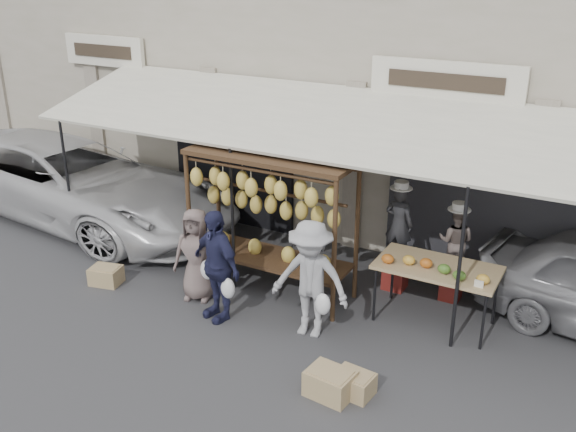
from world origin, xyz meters
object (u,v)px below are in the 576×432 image
at_px(produce_table, 437,269).
at_px(vendor_left, 399,224).
at_px(banana_rack, 269,198).
at_px(vendor_right, 456,242).
at_px(customer_right, 310,279).
at_px(crate_near_a, 330,383).
at_px(crate_far, 106,275).
at_px(customer_left, 197,255).
at_px(crate_near_b, 354,384).
at_px(customer_mid, 216,265).
at_px(van, 64,161).

height_order(produce_table, vendor_left, vendor_left).
bearing_deg(banana_rack, vendor_right, 23.53).
height_order(customer_right, crate_near_a, customer_right).
relative_size(banana_rack, crate_far, 5.47).
distance_m(banana_rack, customer_left, 1.40).
relative_size(produce_table, crate_near_b, 3.71).
distance_m(customer_mid, customer_right, 1.40).
distance_m(banana_rack, van, 5.35).
height_order(crate_near_a, crate_far, crate_near_a).
height_order(banana_rack, van, van).
distance_m(customer_mid, crate_near_b, 2.65).
relative_size(customer_mid, crate_near_b, 3.66).
distance_m(banana_rack, vendor_right, 2.87).
xyz_separation_m(vendor_left, customer_right, (-0.58, -1.84, -0.25)).
xyz_separation_m(banana_rack, produce_table, (2.54, 0.29, -0.70)).
xyz_separation_m(vendor_right, crate_near_a, (-0.62, -3.03, -0.80)).
relative_size(customer_left, customer_right, 0.86).
bearing_deg(banana_rack, customer_left, -140.37).
xyz_separation_m(customer_left, customer_right, (1.97, -0.09, 0.12)).
bearing_deg(produce_table, vendor_left, 138.03).
bearing_deg(vendor_left, customer_right, 79.08).
bearing_deg(vendor_left, crate_near_b, 106.73).
bearing_deg(vendor_right, van, -0.32).
distance_m(vendor_right, crate_near_b, 3.00).
height_order(produce_table, crate_near_a, produce_table).
relative_size(vendor_right, crate_near_a, 2.00).
height_order(crate_near_b, crate_far, crate_far).
height_order(banana_rack, produce_table, banana_rack).
xyz_separation_m(customer_left, crate_near_b, (3.05, -1.03, -0.59)).
height_order(vendor_left, crate_near_b, vendor_left).
bearing_deg(crate_near_b, van, 160.67).
height_order(produce_table, customer_right, customer_right).
distance_m(produce_table, customer_mid, 3.11).
relative_size(customer_right, crate_near_a, 3.10).
height_order(banana_rack, crate_near_a, banana_rack).
relative_size(crate_far, van, 0.09).
relative_size(vendor_left, customer_left, 0.85).
bearing_deg(vendor_right, customer_mid, 35.15).
height_order(customer_right, crate_near_b, customer_right).
relative_size(vendor_left, customer_right, 0.73).
height_order(vendor_right, crate_near_a, vendor_right).
height_order(produce_table, crate_far, produce_table).
bearing_deg(produce_table, banana_rack, -173.58).
distance_m(customer_mid, crate_near_a, 2.47).
bearing_deg(vendor_left, customer_mid, 53.40).
relative_size(vendor_right, customer_right, 0.64).
bearing_deg(crate_near_a, crate_near_b, 34.37).
bearing_deg(vendor_right, vendor_left, 2.85).
height_order(customer_right, van, van).
height_order(produce_table, customer_left, customer_left).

